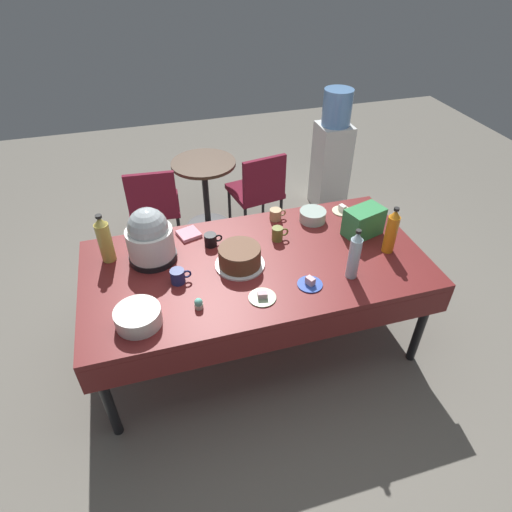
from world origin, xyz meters
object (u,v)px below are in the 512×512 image
(coffee_mug_navy, at_px, (178,276))
(coffee_mug_tan, at_px, (276,214))
(potluck_table, at_px, (256,269))
(water_cooler, at_px, (332,154))
(soda_bottle_ginger_ale, at_px, (105,239))
(round_cafe_table, at_px, (205,183))
(dessert_plate_cobalt, at_px, (310,283))
(dessert_plate_sage, at_px, (262,297))
(frosted_layer_cake, at_px, (240,257))
(cupcake_berry, at_px, (141,235))
(dessert_plate_cream, at_px, (342,210))
(slow_cooker, at_px, (150,237))
(soda_bottle_water, at_px, (354,255))
(maroon_chair_left, at_px, (154,203))
(ceramic_snack_bowl, at_px, (138,317))
(coffee_mug_olive, at_px, (278,234))
(coffee_mug_black, at_px, (211,240))
(maroon_chair_right, at_px, (258,188))
(soda_carton, at_px, (364,222))
(cupcake_mint, at_px, (242,241))
(cupcake_lemon, at_px, (199,304))
(soda_bottle_orange_juice, at_px, (391,231))
(glass_salad_bowl, at_px, (313,216))

(coffee_mug_navy, bearing_deg, coffee_mug_tan, 32.26)
(potluck_table, height_order, water_cooler, water_cooler)
(soda_bottle_ginger_ale, xyz_separation_m, round_cafe_table, (0.86, 1.29, -0.41))
(coffee_mug_tan, bearing_deg, coffee_mug_navy, -147.74)
(dessert_plate_cobalt, bearing_deg, dessert_plate_sage, -174.55)
(frosted_layer_cake, distance_m, cupcake_berry, 0.74)
(frosted_layer_cake, bearing_deg, coffee_mug_tan, 48.97)
(dessert_plate_cream, distance_m, coffee_mug_tan, 0.52)
(coffee_mug_tan, bearing_deg, cupcake_berry, 178.98)
(soda_bottle_ginger_ale, bearing_deg, dessert_plate_cream, 3.68)
(coffee_mug_navy, bearing_deg, cupcake_berry, 109.57)
(slow_cooker, bearing_deg, soda_bottle_water, -23.81)
(dessert_plate_cobalt, xyz_separation_m, maroon_chair_left, (-0.81, 1.65, -0.27))
(ceramic_snack_bowl, height_order, soda_bottle_water, soda_bottle_water)
(coffee_mug_olive, height_order, coffee_mug_tan, coffee_mug_olive)
(cupcake_berry, bearing_deg, dessert_plate_cobalt, -38.93)
(maroon_chair_left, height_order, round_cafe_table, maroon_chair_left)
(cupcake_berry, bearing_deg, frosted_layer_cake, -38.40)
(potluck_table, distance_m, dessert_plate_sage, 0.34)
(cupcake_berry, relative_size, coffee_mug_black, 0.55)
(coffee_mug_navy, bearing_deg, frosted_layer_cake, 7.42)
(dessert_plate_sage, height_order, maroon_chair_right, maroon_chair_right)
(coffee_mug_olive, distance_m, maroon_chair_right, 1.22)
(dessert_plate_sage, bearing_deg, round_cafe_table, 89.80)
(maroon_chair_right, relative_size, water_cooler, 0.69)
(maroon_chair_right, bearing_deg, coffee_mug_olive, -99.85)
(coffee_mug_olive, bearing_deg, maroon_chair_right, 80.15)
(soda_carton, distance_m, maroon_chair_right, 1.36)
(maroon_chair_right, bearing_deg, cupcake_berry, -140.83)
(cupcake_berry, distance_m, coffee_mug_navy, 0.54)
(ceramic_snack_bowl, bearing_deg, potluck_table, 23.53)
(soda_carton, height_order, maroon_chair_right, soda_carton)
(dessert_plate_sage, height_order, cupcake_mint, cupcake_mint)
(dessert_plate_sage, xyz_separation_m, dessert_plate_cobalt, (0.31, 0.03, 0.00))
(coffee_mug_navy, height_order, water_cooler, water_cooler)
(dessert_plate_sage, xyz_separation_m, coffee_mug_tan, (0.34, 0.77, 0.03))
(coffee_mug_tan, xyz_separation_m, soda_carton, (0.52, -0.34, 0.06))
(slow_cooker, distance_m, coffee_mug_black, 0.41)
(dessert_plate_cream, relative_size, cupcake_lemon, 2.21)
(soda_carton, bearing_deg, soda_bottle_orange_juice, -88.08)
(potluck_table, relative_size, dessert_plate_cobalt, 14.25)
(coffee_mug_black, xyz_separation_m, round_cafe_table, (0.19, 1.32, -0.30))
(maroon_chair_left, bearing_deg, frosted_layer_cake, -71.67)
(maroon_chair_left, xyz_separation_m, round_cafe_table, (0.51, 0.22, 0.01))
(glass_salad_bowl, xyz_separation_m, cupcake_lemon, (-0.96, -0.66, -0.01))
(cupcake_berry, distance_m, coffee_mug_tan, 0.97)
(soda_bottle_ginger_ale, bearing_deg, ceramic_snack_bowl, -77.03)
(frosted_layer_cake, bearing_deg, dessert_plate_cobalt, -39.77)
(glass_salad_bowl, height_order, coffee_mug_black, coffee_mug_black)
(ceramic_snack_bowl, distance_m, maroon_chair_right, 2.08)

